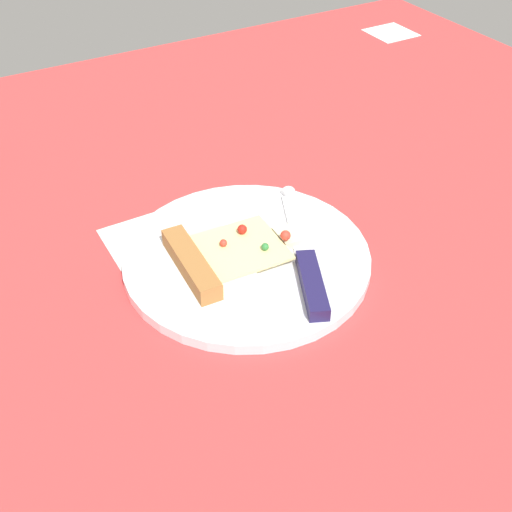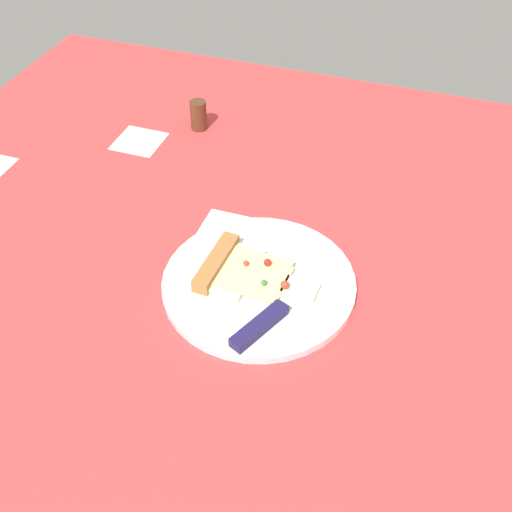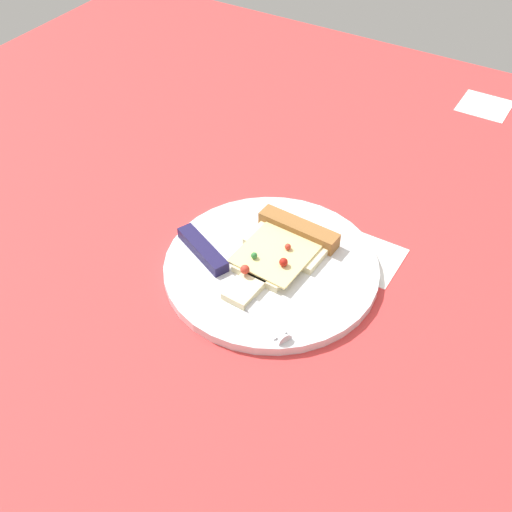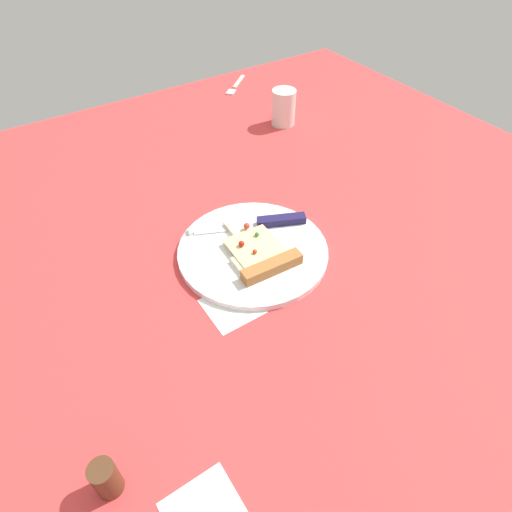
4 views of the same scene
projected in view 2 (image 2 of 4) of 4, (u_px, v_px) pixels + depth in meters
ground_plane at (258, 337)px, 89.20cm from camera, size 153.32×153.32×3.00cm
plate at (259, 283)px, 93.95cm from camera, size 29.23×29.23×1.33cm
pizza_slice at (243, 272)px, 93.64cm from camera, size 17.79×12.12×2.54cm
knife at (281, 309)px, 88.54cm from camera, size 11.69×22.77×2.45cm
pepper_shaker at (198, 115)px, 124.48cm from camera, size 3.30×3.30×5.99cm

